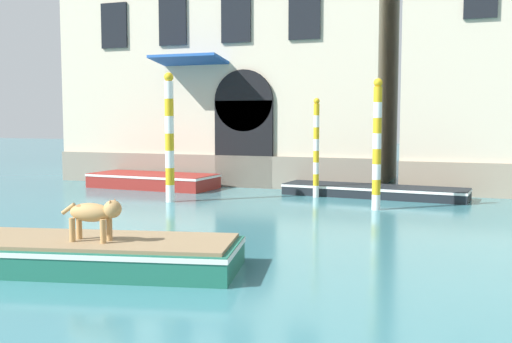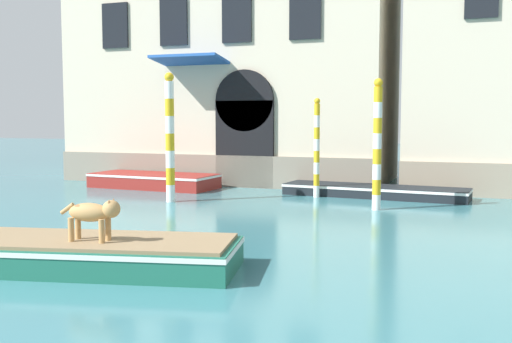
% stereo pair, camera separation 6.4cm
% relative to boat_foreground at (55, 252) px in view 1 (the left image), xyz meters
% --- Properties ---
extents(boat_foreground, '(6.63, 3.11, 0.53)m').
position_rel_boat_foreground_xyz_m(boat_foreground, '(0.00, 0.00, 0.00)').
color(boat_foreground, '#1E6651').
rests_on(boat_foreground, ground_plane).
extents(dog_on_deck, '(1.09, 0.39, 0.73)m').
position_rel_boat_foreground_xyz_m(dog_on_deck, '(0.84, -0.03, 0.72)').
color(dog_on_deck, tan).
rests_on(dog_on_deck, boat_foreground).
extents(boat_moored_near_palazzo, '(4.83, 2.23, 0.53)m').
position_rel_boat_foreground_xyz_m(boat_moored_near_palazzo, '(-4.35, 11.09, -0.01)').
color(boat_moored_near_palazzo, maroon).
rests_on(boat_moored_near_palazzo, ground_plane).
extents(boat_moored_far, '(6.11, 1.96, 0.37)m').
position_rel_boat_foreground_xyz_m(boat_moored_far, '(3.76, 11.29, -0.09)').
color(boat_moored_far, black).
rests_on(boat_moored_far, ground_plane).
extents(mooring_pole_0, '(0.25, 0.25, 3.69)m').
position_rel_boat_foreground_xyz_m(mooring_pole_0, '(4.24, 8.50, 1.58)').
color(mooring_pole_0, white).
rests_on(mooring_pole_0, ground_plane).
extents(mooring_pole_2, '(0.20, 0.20, 3.23)m').
position_rel_boat_foreground_xyz_m(mooring_pole_2, '(1.99, 10.56, 1.35)').
color(mooring_pole_2, white).
rests_on(mooring_pole_2, ground_plane).
extents(mooring_pole_3, '(0.29, 0.29, 3.97)m').
position_rel_boat_foreground_xyz_m(mooring_pole_3, '(-1.99, 7.97, 1.72)').
color(mooring_pole_3, white).
rests_on(mooring_pole_3, ground_plane).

